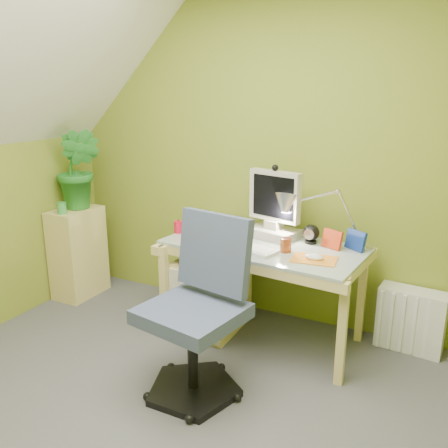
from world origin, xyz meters
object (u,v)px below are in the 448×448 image
at_px(monitor, 275,199).
at_px(radiator, 411,320).
at_px(desk_lamp, 341,205).
at_px(task_chair, 192,310).
at_px(side_ledge, 78,252).
at_px(potted_plant, 79,169).
at_px(desk, 263,293).

xyz_separation_m(monitor, radiator, (0.93, 0.14, -0.75)).
relative_size(desk_lamp, task_chair, 0.53).
height_order(side_ledge, radiator, side_ledge).
bearing_deg(monitor, side_ledge, -160.80).
relative_size(monitor, potted_plant, 0.82).
bearing_deg(side_ledge, radiator, 6.86).
bearing_deg(monitor, desk, -76.68).
xyz_separation_m(side_ledge, task_chair, (1.54, -0.75, 0.15)).
bearing_deg(desk_lamp, potted_plant, 178.40).
relative_size(desk_lamp, potted_plant, 0.85).
bearing_deg(task_chair, desk_lamp, 68.66).
bearing_deg(desk, potted_plant, -176.28).
bearing_deg(task_chair, desk, 91.33).
bearing_deg(task_chair, potted_plant, 162.18).
xyz_separation_m(desk_lamp, task_chair, (-0.57, -0.92, -0.45)).
xyz_separation_m(potted_plant, task_chair, (1.50, -0.80, -0.54)).
distance_m(desk_lamp, side_ledge, 2.19).
xyz_separation_m(desk, side_ledge, (-1.65, 0.01, 0.02)).
height_order(desk, desk_lamp, desk_lamp).
xyz_separation_m(desk, desk_lamp, (0.45, 0.18, 0.62)).
relative_size(desk, desk_lamp, 2.35).
xyz_separation_m(desk_lamp, radiator, (0.48, 0.14, -0.76)).
relative_size(monitor, desk_lamp, 0.97).
bearing_deg(monitor, task_chair, -83.90).
bearing_deg(desk_lamp, side_ledge, 179.70).
distance_m(potted_plant, task_chair, 1.78).
distance_m(desk, monitor, 0.64).
bearing_deg(potted_plant, desk, -2.13).
height_order(monitor, task_chair, monitor).
bearing_deg(task_chair, side_ledge, 164.25).
relative_size(desk, side_ledge, 1.75).
distance_m(desk, side_ledge, 1.65).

